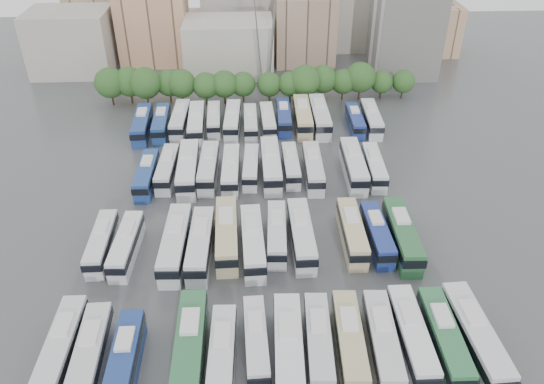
{
  "coord_description": "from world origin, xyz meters",
  "views": [
    {
      "loc": [
        -1.58,
        -60.49,
        45.27
      ],
      "look_at": [
        1.32,
        3.35,
        3.0
      ],
      "focal_mm": 35.0,
      "sensor_mm": 36.0,
      "label": 1
    }
  ],
  "objects_px": {
    "bus_r0_s9": "(350,342)",
    "apartment_tower": "(407,16)",
    "bus_r0_s10": "(382,342)",
    "bus_r3_s1": "(161,123)",
    "bus_r0_s4": "(190,346)",
    "bus_r2_s6": "(251,167)",
    "bus_r1_s4": "(200,244)",
    "bus_r0_s6": "(256,341)",
    "bus_r2_s4": "(209,167)",
    "bus_r0_s13": "(475,336)",
    "bus_r3_s10": "(320,116)",
    "bus_r3_s4": "(214,119)",
    "bus_r1_s1": "(126,245)",
    "bus_r0_s2": "(125,361)",
    "bus_r1_s3": "(175,243)",
    "bus_r3_s9": "(303,116)",
    "bus_r0_s1": "(90,356)",
    "bus_r1_s6": "(253,242)",
    "bus_r3_s3": "(196,122)",
    "bus_r2_s2": "(167,168)",
    "bus_r1_s8": "(301,235)",
    "bus_r2_s7": "(271,165)",
    "bus_r2_s11": "(354,165)",
    "bus_r3_s6": "(251,122)",
    "bus_r2_s8": "(291,165)",
    "bus_r3_s5": "(232,120)",
    "bus_r2_s12": "(374,167)",
    "bus_r0_s12": "(444,338)",
    "bus_r3_s2": "(180,120)",
    "bus_r2_s3": "(188,168)",
    "bus_r0_s5": "(222,357)",
    "bus_r2_s1": "(147,174)",
    "bus_r3_s7": "(268,120)",
    "bus_r0_s8": "(319,343)",
    "bus_r0_s11": "(411,336)",
    "bus_r2_s9": "(313,168)",
    "electricity_pylon": "(265,0)",
    "bus_r1_s11": "(377,234)",
    "bus_r0_s0": "(62,347)",
    "bus_r1_s5": "(227,234)"
  },
  "relations": [
    {
      "from": "bus_r0_s1",
      "to": "bus_r1_s5",
      "type": "relative_size",
      "value": 0.93
    },
    {
      "from": "bus_r0_s4",
      "to": "bus_r2_s6",
      "type": "xyz_separation_m",
      "value": [
        6.67,
        36.44,
        -0.39
      ]
    },
    {
      "from": "bus_r2_s2",
      "to": "bus_r3_s4",
      "type": "bearing_deg",
      "value": 71.81
    },
    {
      "from": "bus_r2_s3",
      "to": "bus_r3_s7",
      "type": "distance_m",
      "value": 22.01
    },
    {
      "from": "electricity_pylon",
      "to": "bus_r1_s11",
      "type": "xyz_separation_m",
      "value": [
        12.92,
        -55.5,
        -16.89
      ]
    },
    {
      "from": "bus_r0_s1",
      "to": "bus_r1_s1",
      "type": "height_order",
      "value": "bus_r0_s1"
    },
    {
      "from": "bus_r3_s10",
      "to": "bus_r2_s8",
      "type": "bearing_deg",
      "value": -111.46
    },
    {
      "from": "bus_r2_s4",
      "to": "bus_r0_s13",
      "type": "bearing_deg",
      "value": -48.91
    },
    {
      "from": "bus_r0_s2",
      "to": "bus_r3_s9",
      "type": "height_order",
      "value": "bus_r3_s9"
    },
    {
      "from": "bus_r2_s3",
      "to": "bus_r2_s8",
      "type": "relative_size",
      "value": 1.25
    },
    {
      "from": "bus_r0_s5",
      "to": "bus_r1_s8",
      "type": "bearing_deg",
      "value": 64.67
    },
    {
      "from": "electricity_pylon",
      "to": "bus_r1_s8",
      "type": "bearing_deg",
      "value": -87.09
    },
    {
      "from": "bus_r2_s6",
      "to": "bus_r2_s9",
      "type": "height_order",
      "value": "bus_r2_s9"
    },
    {
      "from": "bus_r0_s10",
      "to": "bus_r2_s7",
      "type": "relative_size",
      "value": 0.92
    },
    {
      "from": "bus_r2_s11",
      "to": "bus_r3_s6",
      "type": "bearing_deg",
      "value": 135.1
    },
    {
      "from": "apartment_tower",
      "to": "bus_r2_s3",
      "type": "bearing_deg",
      "value": -134.81
    },
    {
      "from": "bus_r3_s10",
      "to": "bus_r3_s4",
      "type": "bearing_deg",
      "value": 178.54
    },
    {
      "from": "bus_r2_s11",
      "to": "bus_r0_s10",
      "type": "bearing_deg",
      "value": -93.95
    },
    {
      "from": "bus_r0_s10",
      "to": "bus_r2_s6",
      "type": "relative_size",
      "value": 1.14
    },
    {
      "from": "bus_r0_s10",
      "to": "bus_r0_s12",
      "type": "xyz_separation_m",
      "value": [
        6.53,
        0.17,
        0.01
      ]
    },
    {
      "from": "bus_r2_s1",
      "to": "bus_r3_s5",
      "type": "distance_m",
      "value": 22.91
    },
    {
      "from": "bus_r0_s10",
      "to": "bus_r3_s1",
      "type": "distance_m",
      "value": 60.77
    },
    {
      "from": "bus_r2_s6",
      "to": "bus_r0_s4",
      "type": "bearing_deg",
      "value": -97.56
    },
    {
      "from": "bus_r0_s1",
      "to": "bus_r1_s6",
      "type": "distance_m",
      "value": 24.22
    },
    {
      "from": "bus_r0_s0",
      "to": "bus_r2_s7",
      "type": "xyz_separation_m",
      "value": [
        23.09,
        35.64,
        0.2
      ]
    },
    {
      "from": "bus_r0_s4",
      "to": "bus_r1_s1",
      "type": "distance_m",
      "value": 19.77
    },
    {
      "from": "bus_r0_s8",
      "to": "bus_r2_s6",
      "type": "xyz_separation_m",
      "value": [
        -6.59,
        36.36,
        -0.15
      ]
    },
    {
      "from": "bus_r0_s4",
      "to": "bus_r0_s13",
      "type": "distance_m",
      "value": 29.69
    },
    {
      "from": "bus_r2_s6",
      "to": "bus_r2_s11",
      "type": "relative_size",
      "value": 0.81
    },
    {
      "from": "bus_r1_s4",
      "to": "bus_r2_s12",
      "type": "bearing_deg",
      "value": 36.98
    },
    {
      "from": "bus_r0_s13",
      "to": "bus_r3_s5",
      "type": "height_order",
      "value": "bus_r0_s13"
    },
    {
      "from": "bus_r2_s3",
      "to": "bus_r3_s7",
      "type": "relative_size",
      "value": 1.22
    },
    {
      "from": "bus_r3_s2",
      "to": "bus_r3_s6",
      "type": "bearing_deg",
      "value": -4.5
    },
    {
      "from": "bus_r0_s9",
      "to": "bus_r3_s3",
      "type": "bearing_deg",
      "value": 113.19
    },
    {
      "from": "bus_r1_s4",
      "to": "bus_r0_s6",
      "type": "bearing_deg",
      "value": -64.96
    },
    {
      "from": "bus_r0_s9",
      "to": "apartment_tower",
      "type": "bearing_deg",
      "value": 75.01
    },
    {
      "from": "bus_r0_s11",
      "to": "bus_r0_s4",
      "type": "bearing_deg",
      "value": -178.73
    },
    {
      "from": "bus_r2_s11",
      "to": "bus_r3_s5",
      "type": "relative_size",
      "value": 1.09
    },
    {
      "from": "bus_r1_s8",
      "to": "bus_r2_s7",
      "type": "height_order",
      "value": "bus_r2_s7"
    },
    {
      "from": "bus_r0_s13",
      "to": "bus_r2_s1",
      "type": "xyz_separation_m",
      "value": [
        -39.38,
        34.68,
        -0.25
      ]
    },
    {
      "from": "bus_r0_s2",
      "to": "bus_r3_s3",
      "type": "height_order",
      "value": "bus_r3_s3"
    },
    {
      "from": "bus_r0_s8",
      "to": "bus_r0_s13",
      "type": "bearing_deg",
      "value": 2.43
    },
    {
      "from": "bus_r2_s4",
      "to": "bus_r1_s6",
      "type": "bearing_deg",
      "value": -69.02
    },
    {
      "from": "bus_r2_s4",
      "to": "bus_r2_s7",
      "type": "bearing_deg",
      "value": 2.19
    },
    {
      "from": "bus_r0_s2",
      "to": "bus_r1_s1",
      "type": "bearing_deg",
      "value": 99.62
    },
    {
      "from": "bus_r2_s7",
      "to": "bus_r2_s12",
      "type": "bearing_deg",
      "value": -3.73
    },
    {
      "from": "apartment_tower",
      "to": "bus_r1_s1",
      "type": "xyz_separation_m",
      "value": [
        -52.0,
        -64.33,
        -11.24
      ]
    },
    {
      "from": "bus_r0_s2",
      "to": "bus_r1_s3",
      "type": "xyz_separation_m",
      "value": [
        3.15,
        18.34,
        0.27
      ]
    },
    {
      "from": "bus_r0_s12",
      "to": "bus_r3_s2",
      "type": "xyz_separation_m",
      "value": [
        -32.83,
        53.91,
        -0.0
      ]
    },
    {
      "from": "bus_r3_s6",
      "to": "bus_r1_s11",
      "type": "bearing_deg",
      "value": -65.01
    }
  ]
}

